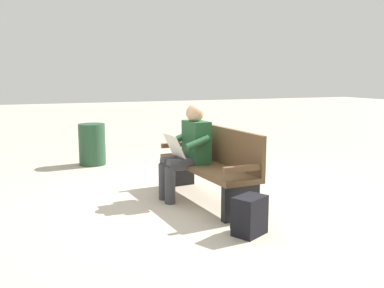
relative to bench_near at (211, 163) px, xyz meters
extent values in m
plane|color=#B7AD99|center=(0.00, 0.07, -0.46)|extent=(40.00, 40.00, 0.00)
cube|color=brown|center=(0.00, 0.07, -0.04)|extent=(1.83, 0.59, 0.06)
cube|color=brown|center=(0.01, -0.14, 0.22)|extent=(1.80, 0.16, 0.45)
cube|color=brown|center=(-0.85, 0.02, 0.11)|extent=(0.09, 0.48, 0.06)
cube|color=brown|center=(0.84, 0.12, 0.11)|extent=(0.09, 0.48, 0.06)
cube|color=black|center=(-0.80, 0.02, -0.26)|extent=(0.11, 0.44, 0.39)
cube|color=black|center=(0.79, 0.12, -0.26)|extent=(0.11, 0.44, 0.39)
cube|color=#23512D|center=(0.16, 0.13, 0.25)|extent=(0.41, 0.24, 0.52)
sphere|color=tan|center=(0.15, 0.15, 0.61)|extent=(0.22, 0.22, 0.22)
cylinder|color=#38383D|center=(0.04, 0.33, 0.01)|extent=(0.18, 0.43, 0.15)
cylinder|color=#38383D|center=(0.24, 0.35, 0.01)|extent=(0.18, 0.43, 0.15)
cylinder|color=#38383D|center=(0.03, 0.52, -0.23)|extent=(0.13, 0.13, 0.45)
cylinder|color=#38383D|center=(0.23, 0.53, -0.23)|extent=(0.13, 0.13, 0.45)
cylinder|color=#23512D|center=(-0.09, 0.22, 0.28)|extent=(0.11, 0.32, 0.18)
cylinder|color=#23512D|center=(0.39, 0.25, 0.28)|extent=(0.11, 0.32, 0.18)
cube|color=silver|center=(0.14, 0.43, 0.23)|extent=(0.41, 0.16, 0.27)
cube|color=black|center=(-1.21, 0.15, -0.27)|extent=(0.34, 0.39, 0.38)
cube|color=black|center=(-1.10, 0.21, -0.33)|extent=(0.14, 0.22, 0.17)
cylinder|color=#23472D|center=(2.69, 1.01, -0.10)|extent=(0.45, 0.45, 0.71)
camera|label=1|loc=(-4.65, 2.15, 1.06)|focal=39.90mm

